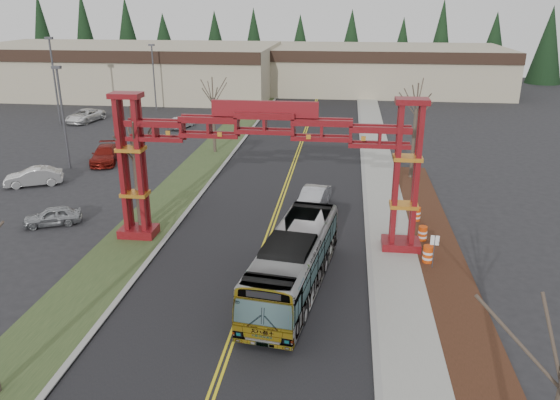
% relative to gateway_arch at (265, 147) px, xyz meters
% --- Properties ---
extents(road, '(12.00, 110.00, 0.02)m').
position_rel_gateway_arch_xyz_m(road, '(-0.00, 7.00, -5.97)').
color(road, black).
rests_on(road, ground).
extents(lane_line_left, '(0.12, 100.00, 0.01)m').
position_rel_gateway_arch_xyz_m(lane_line_left, '(-0.12, 7.00, -5.96)').
color(lane_line_left, gold).
rests_on(lane_line_left, road).
extents(lane_line_right, '(0.12, 100.00, 0.01)m').
position_rel_gateway_arch_xyz_m(lane_line_right, '(0.12, 7.00, -5.96)').
color(lane_line_right, gold).
rests_on(lane_line_right, road).
extents(curb_right, '(0.30, 110.00, 0.15)m').
position_rel_gateway_arch_xyz_m(curb_right, '(6.15, 7.00, -5.91)').
color(curb_right, gray).
rests_on(curb_right, ground).
extents(sidewalk_right, '(2.60, 110.00, 0.14)m').
position_rel_gateway_arch_xyz_m(sidewalk_right, '(7.60, 7.00, -5.91)').
color(sidewalk_right, gray).
rests_on(sidewalk_right, ground).
extents(landscape_strip, '(2.60, 50.00, 0.12)m').
position_rel_gateway_arch_xyz_m(landscape_strip, '(10.20, -8.00, -5.92)').
color(landscape_strip, black).
rests_on(landscape_strip, ground).
extents(grass_median, '(4.00, 110.00, 0.08)m').
position_rel_gateway_arch_xyz_m(grass_median, '(-8.00, 7.00, -5.94)').
color(grass_median, '#2D4020').
rests_on(grass_median, ground).
extents(curb_left, '(0.30, 110.00, 0.15)m').
position_rel_gateway_arch_xyz_m(curb_left, '(-6.15, 7.00, -5.91)').
color(curb_left, gray).
rests_on(curb_left, ground).
extents(gateway_arch, '(18.20, 1.60, 8.90)m').
position_rel_gateway_arch_xyz_m(gateway_arch, '(0.00, 0.00, 0.00)').
color(gateway_arch, '#5E0C0C').
rests_on(gateway_arch, ground).
extents(retail_building_west, '(46.00, 22.30, 7.50)m').
position_rel_gateway_arch_xyz_m(retail_building_west, '(-30.00, 53.96, -2.22)').
color(retail_building_west, tan).
rests_on(retail_building_west, ground).
extents(retail_building_east, '(38.00, 20.30, 7.00)m').
position_rel_gateway_arch_xyz_m(retail_building_east, '(10.00, 61.95, -2.47)').
color(retail_building_east, tan).
rests_on(retail_building_east, ground).
extents(conifer_treeline, '(116.10, 5.60, 13.00)m').
position_rel_gateway_arch_xyz_m(conifer_treeline, '(0.25, 74.00, 0.50)').
color(conifer_treeline, black).
rests_on(conifer_treeline, ground).
extents(transit_bus, '(4.11, 11.36, 3.09)m').
position_rel_gateway_arch_xyz_m(transit_bus, '(2.23, -5.51, -4.44)').
color(transit_bus, '#94969B').
rests_on(transit_bus, ground).
extents(silver_sedan, '(2.42, 4.78, 1.50)m').
position_rel_gateway_arch_xyz_m(silver_sedan, '(2.46, 6.09, -5.23)').
color(silver_sedan, '#A5A8AD').
rests_on(silver_sedan, ground).
extents(parked_car_near_a, '(3.90, 2.81, 1.23)m').
position_rel_gateway_arch_xyz_m(parked_car_near_a, '(-14.24, 1.09, -5.37)').
color(parked_car_near_a, '#919498').
rests_on(parked_car_near_a, ground).
extents(parked_car_near_b, '(4.58, 3.18, 1.43)m').
position_rel_gateway_arch_xyz_m(parked_car_near_b, '(-19.87, 8.60, -5.27)').
color(parked_car_near_b, '#BBBBBB').
rests_on(parked_car_near_b, ground).
extents(parked_car_mid_a, '(3.30, 5.59, 1.52)m').
position_rel_gateway_arch_xyz_m(parked_car_mid_a, '(-16.97, 15.53, -5.22)').
color(parked_car_mid_a, maroon).
rests_on(parked_car_mid_a, ground).
extents(parked_car_far_a, '(2.39, 4.11, 1.28)m').
position_rel_gateway_arch_xyz_m(parked_car_far_a, '(-14.31, 30.37, -5.34)').
color(parked_car_far_a, '#B1B5B9').
rests_on(parked_car_far_a, ground).
extents(parked_car_far_b, '(3.45, 5.83, 1.52)m').
position_rel_gateway_arch_xyz_m(parked_car_far_b, '(-26.92, 32.24, -5.22)').
color(parked_car_far_b, white).
rests_on(parked_car_far_b, ground).
extents(bare_tree_median_mid, '(3.49, 3.49, 8.05)m').
position_rel_gateway_arch_xyz_m(bare_tree_median_mid, '(-8.00, 0.48, -0.27)').
color(bare_tree_median_mid, '#382D26').
rests_on(bare_tree_median_mid, ground).
extents(bare_tree_median_far, '(2.94, 2.94, 7.19)m').
position_rel_gateway_arch_xyz_m(bare_tree_median_far, '(-8.00, 20.29, -0.77)').
color(bare_tree_median_far, '#382D26').
rests_on(bare_tree_median_far, ground).
extents(bare_tree_right_far, '(3.12, 3.12, 7.80)m').
position_rel_gateway_arch_xyz_m(bare_tree_right_far, '(10.00, 14.14, -0.28)').
color(bare_tree_right_far, '#382D26').
rests_on(bare_tree_right_far, ground).
extents(light_pole_near, '(0.76, 0.38, 8.78)m').
position_rel_gateway_arch_xyz_m(light_pole_near, '(-19.44, 13.55, -0.91)').
color(light_pole_near, '#3F3F44').
rests_on(light_pole_near, ground).
extents(light_pole_mid, '(0.87, 0.43, 10.01)m').
position_rel_gateway_arch_xyz_m(light_pole_mid, '(-29.30, 30.66, -0.19)').
color(light_pole_mid, '#3F3F44').
rests_on(light_pole_mid, ground).
extents(light_pole_far, '(0.75, 0.37, 8.59)m').
position_rel_gateway_arch_xyz_m(light_pole_far, '(-20.97, 40.77, -1.01)').
color(light_pole_far, '#3F3F44').
rests_on(light_pole_far, ground).
extents(street_sign, '(0.46, 0.10, 2.01)m').
position_rel_gateway_arch_xyz_m(street_sign, '(9.51, -2.36, -4.54)').
color(street_sign, '#3F3F44').
rests_on(street_sign, ground).
extents(barrel_south, '(0.59, 0.59, 1.08)m').
position_rel_gateway_arch_xyz_m(barrel_south, '(9.34, -1.71, -5.44)').
color(barrel_south, '#D4400B').
rests_on(barrel_south, ground).
extents(barrel_mid, '(0.54, 0.54, 1.01)m').
position_rel_gateway_arch_xyz_m(barrel_mid, '(9.40, 1.29, -5.48)').
color(barrel_mid, '#D4400B').
rests_on(barrel_mid, ground).
extents(barrel_north, '(0.56, 0.56, 1.03)m').
position_rel_gateway_arch_xyz_m(barrel_north, '(9.38, 4.48, -5.47)').
color(barrel_north, '#D4400B').
rests_on(barrel_north, ground).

